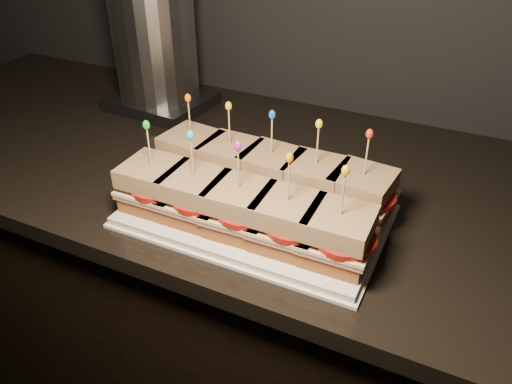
% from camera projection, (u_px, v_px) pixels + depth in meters
% --- Properties ---
extents(cabinet, '(2.45, 0.70, 0.88)m').
position_uv_depth(cabinet, '(333.00, 347.00, 1.25)').
color(cabinet, black).
rests_on(cabinet, ground).
extents(granite_slab, '(2.49, 0.74, 0.03)m').
position_uv_depth(granite_slab, '(352.00, 195.00, 1.00)').
color(granite_slab, black).
rests_on(granite_slab, cabinet).
extents(platter, '(0.45, 0.28, 0.02)m').
position_uv_depth(platter, '(256.00, 213.00, 0.90)').
color(platter, white).
rests_on(platter, granite_slab).
extents(platter_rim, '(0.46, 0.29, 0.01)m').
position_uv_depth(platter_rim, '(256.00, 216.00, 0.90)').
color(platter_rim, white).
rests_on(platter_rim, granite_slab).
extents(sandwich_0_bread_bot, '(0.11, 0.11, 0.03)m').
position_uv_depth(sandwich_0_bread_bot, '(193.00, 166.00, 1.00)').
color(sandwich_0_bread_bot, brown).
rests_on(sandwich_0_bread_bot, platter).
extents(sandwich_0_ham, '(0.12, 0.11, 0.01)m').
position_uv_depth(sandwich_0_ham, '(193.00, 158.00, 0.99)').
color(sandwich_0_ham, '#B75A55').
rests_on(sandwich_0_ham, sandwich_0_bread_bot).
extents(sandwich_0_cheese, '(0.12, 0.12, 0.01)m').
position_uv_depth(sandwich_0_cheese, '(192.00, 155.00, 0.98)').
color(sandwich_0_cheese, '#F6E3A0').
rests_on(sandwich_0_cheese, sandwich_0_ham).
extents(sandwich_0_tomato, '(0.10, 0.10, 0.01)m').
position_uv_depth(sandwich_0_tomato, '(196.00, 155.00, 0.97)').
color(sandwich_0_tomato, '#AC1811').
rests_on(sandwich_0_tomato, sandwich_0_cheese).
extents(sandwich_0_bread_top, '(0.11, 0.11, 0.03)m').
position_uv_depth(sandwich_0_bread_top, '(191.00, 142.00, 0.97)').
color(sandwich_0_bread_top, '#572C12').
rests_on(sandwich_0_bread_top, sandwich_0_tomato).
extents(sandwich_0_pick, '(0.00, 0.00, 0.09)m').
position_uv_depth(sandwich_0_pick, '(190.00, 120.00, 0.94)').
color(sandwich_0_pick, tan).
rests_on(sandwich_0_pick, sandwich_0_bread_top).
extents(sandwich_0_frill, '(0.01, 0.01, 0.02)m').
position_uv_depth(sandwich_0_frill, '(188.00, 98.00, 0.92)').
color(sandwich_0_frill, orange).
rests_on(sandwich_0_frill, sandwich_0_pick).
extents(sandwich_1_bread_bot, '(0.10, 0.10, 0.03)m').
position_uv_depth(sandwich_1_bread_bot, '(231.00, 176.00, 0.97)').
color(sandwich_1_bread_bot, brown).
rests_on(sandwich_1_bread_bot, platter).
extents(sandwich_1_ham, '(0.11, 0.11, 0.01)m').
position_uv_depth(sandwich_1_ham, '(231.00, 168.00, 0.96)').
color(sandwich_1_ham, '#B75A55').
rests_on(sandwich_1_ham, sandwich_1_bread_bot).
extents(sandwich_1_cheese, '(0.11, 0.11, 0.01)m').
position_uv_depth(sandwich_1_cheese, '(230.00, 165.00, 0.95)').
color(sandwich_1_cheese, '#F6E3A0').
rests_on(sandwich_1_cheese, sandwich_1_ham).
extents(sandwich_1_tomato, '(0.10, 0.10, 0.01)m').
position_uv_depth(sandwich_1_tomato, '(234.00, 164.00, 0.94)').
color(sandwich_1_tomato, '#AC1811').
rests_on(sandwich_1_tomato, sandwich_1_cheese).
extents(sandwich_1_bread_top, '(0.10, 0.10, 0.03)m').
position_uv_depth(sandwich_1_bread_top, '(230.00, 151.00, 0.94)').
color(sandwich_1_bread_top, '#572C12').
rests_on(sandwich_1_bread_top, sandwich_1_tomato).
extents(sandwich_1_pick, '(0.00, 0.00, 0.09)m').
position_uv_depth(sandwich_1_pick, '(229.00, 129.00, 0.91)').
color(sandwich_1_pick, tan).
rests_on(sandwich_1_pick, sandwich_1_bread_top).
extents(sandwich_1_frill, '(0.01, 0.01, 0.02)m').
position_uv_depth(sandwich_1_frill, '(229.00, 106.00, 0.89)').
color(sandwich_1_frill, yellow).
rests_on(sandwich_1_frill, sandwich_1_pick).
extents(sandwich_2_bread_bot, '(0.11, 0.11, 0.03)m').
position_uv_depth(sandwich_2_bread_bot, '(271.00, 186.00, 0.94)').
color(sandwich_2_bread_bot, brown).
rests_on(sandwich_2_bread_bot, platter).
extents(sandwich_2_ham, '(0.12, 0.11, 0.01)m').
position_uv_depth(sandwich_2_ham, '(271.00, 178.00, 0.93)').
color(sandwich_2_ham, '#B75A55').
rests_on(sandwich_2_ham, sandwich_2_bread_bot).
extents(sandwich_2_cheese, '(0.12, 0.11, 0.01)m').
position_uv_depth(sandwich_2_cheese, '(271.00, 175.00, 0.92)').
color(sandwich_2_cheese, '#F6E3A0').
rests_on(sandwich_2_cheese, sandwich_2_ham).
extents(sandwich_2_tomato, '(0.10, 0.10, 0.01)m').
position_uv_depth(sandwich_2_tomato, '(276.00, 174.00, 0.91)').
color(sandwich_2_tomato, '#AC1811').
rests_on(sandwich_2_tomato, sandwich_2_cheese).
extents(sandwich_2_bread_top, '(0.11, 0.11, 0.03)m').
position_uv_depth(sandwich_2_bread_top, '(271.00, 161.00, 0.91)').
color(sandwich_2_bread_top, '#572C12').
rests_on(sandwich_2_bread_top, sandwich_2_tomato).
extents(sandwich_2_pick, '(0.00, 0.00, 0.09)m').
position_uv_depth(sandwich_2_pick, '(272.00, 138.00, 0.88)').
color(sandwich_2_pick, tan).
rests_on(sandwich_2_pick, sandwich_2_bread_top).
extents(sandwich_2_frill, '(0.01, 0.01, 0.02)m').
position_uv_depth(sandwich_2_frill, '(272.00, 115.00, 0.86)').
color(sandwich_2_frill, blue).
rests_on(sandwich_2_frill, sandwich_2_pick).
extents(sandwich_3_bread_bot, '(0.10, 0.10, 0.03)m').
position_uv_depth(sandwich_3_bread_bot, '(314.00, 197.00, 0.90)').
color(sandwich_3_bread_bot, brown).
rests_on(sandwich_3_bread_bot, platter).
extents(sandwich_3_ham, '(0.11, 0.10, 0.01)m').
position_uv_depth(sandwich_3_ham, '(314.00, 189.00, 0.90)').
color(sandwich_3_ham, '#B75A55').
rests_on(sandwich_3_ham, sandwich_3_bread_bot).
extents(sandwich_3_cheese, '(0.11, 0.11, 0.01)m').
position_uv_depth(sandwich_3_cheese, '(314.00, 185.00, 0.89)').
color(sandwich_3_cheese, '#F6E3A0').
rests_on(sandwich_3_cheese, sandwich_3_ham).
extents(sandwich_3_tomato, '(0.10, 0.10, 0.01)m').
position_uv_depth(sandwich_3_tomato, '(320.00, 185.00, 0.88)').
color(sandwich_3_tomato, '#AC1811').
rests_on(sandwich_3_tomato, sandwich_3_cheese).
extents(sandwich_3_bread_top, '(0.10, 0.10, 0.03)m').
position_uv_depth(sandwich_3_bread_top, '(315.00, 171.00, 0.88)').
color(sandwich_3_bread_top, '#572C12').
rests_on(sandwich_3_bread_top, sandwich_3_tomato).
extents(sandwich_3_pick, '(0.00, 0.00, 0.09)m').
position_uv_depth(sandwich_3_pick, '(317.00, 148.00, 0.85)').
color(sandwich_3_pick, tan).
rests_on(sandwich_3_pick, sandwich_3_bread_top).
extents(sandwich_3_frill, '(0.01, 0.01, 0.02)m').
position_uv_depth(sandwich_3_frill, '(319.00, 124.00, 0.83)').
color(sandwich_3_frill, yellow).
rests_on(sandwich_3_frill, sandwich_3_pick).
extents(sandwich_4_bread_bot, '(0.11, 0.11, 0.03)m').
position_uv_depth(sandwich_4_bread_bot, '(359.00, 208.00, 0.87)').
color(sandwich_4_bread_bot, brown).
rests_on(sandwich_4_bread_bot, platter).
extents(sandwich_4_ham, '(0.12, 0.11, 0.01)m').
position_uv_depth(sandwich_4_ham, '(360.00, 200.00, 0.86)').
color(sandwich_4_ham, '#B75A55').
rests_on(sandwich_4_ham, sandwich_4_bread_bot).
extents(sandwich_4_cheese, '(0.12, 0.11, 0.01)m').
position_uv_depth(sandwich_4_cheese, '(361.00, 197.00, 0.86)').
color(sandwich_4_cheese, '#F6E3A0').
rests_on(sandwich_4_cheese, sandwich_4_ham).
extents(sandwich_4_tomato, '(0.10, 0.10, 0.01)m').
position_uv_depth(sandwich_4_tomato, '(367.00, 196.00, 0.85)').
color(sandwich_4_tomato, '#AC1811').
rests_on(sandwich_4_tomato, sandwich_4_cheese).
extents(sandwich_4_bread_top, '(0.11, 0.11, 0.03)m').
position_uv_depth(sandwich_4_bread_top, '(363.00, 183.00, 0.84)').
color(sandwich_4_bread_top, '#572C12').
rests_on(sandwich_4_bread_top, sandwich_4_tomato).
extents(sandwich_4_pick, '(0.00, 0.00, 0.09)m').
position_uv_depth(sandwich_4_pick, '(366.00, 158.00, 0.82)').
color(sandwich_4_pick, tan).
rests_on(sandwich_4_pick, sandwich_4_bread_top).
extents(sandwich_4_frill, '(0.01, 0.01, 0.02)m').
position_uv_depth(sandwich_4_frill, '(370.00, 134.00, 0.79)').
color(sandwich_4_frill, red).
rests_on(sandwich_4_frill, sandwich_4_pick).
extents(sandwich_5_bread_bot, '(0.10, 0.10, 0.03)m').
position_uv_depth(sandwich_5_bread_bot, '(156.00, 198.00, 0.90)').
color(sandwich_5_bread_bot, brown).
rests_on(sandwich_5_bread_bot, platter).
extents(sandwich_5_ham, '(0.11, 0.10, 0.01)m').
position_uv_depth(sandwich_5_ham, '(155.00, 190.00, 0.89)').
color(sandwich_5_ham, '#B75A55').
rests_on(sandwich_5_ham, sandwich_5_bread_bot).
extents(sandwich_5_cheese, '(0.11, 0.11, 0.01)m').
position_uv_depth(sandwich_5_cheese, '(154.00, 187.00, 0.89)').
color(sandwich_5_cheese, '#F6E3A0').
rests_on(sandwich_5_cheese, sandwich_5_ham).
extents(sandwich_5_tomato, '(0.10, 0.10, 0.01)m').
position_uv_depth(sandwich_5_tomato, '(157.00, 186.00, 0.87)').
color(sandwich_5_tomato, '#AC1811').
rests_on(sandwich_5_tomato, sandwich_5_cheese).
extents(sandwich_5_bread_top, '(0.10, 0.10, 0.03)m').
position_uv_depth(sandwich_5_bread_top, '(152.00, 173.00, 0.87)').
color(sandwich_5_bread_top, '#572C12').
rests_on(sandwich_5_bread_top, sandwich_5_tomato).
extents(sandwich_5_pick, '(0.00, 0.00, 0.09)m').
position_uv_depth(sandwich_5_pick, '(149.00, 149.00, 0.85)').
color(sandwich_5_pick, tan).
rests_on(sandwich_5_pick, sandwich_5_bread_top).
extents(sandwich_5_frill, '(0.01, 0.01, 0.02)m').
position_uv_depth(sandwich_5_frill, '(146.00, 125.00, 0.82)').
color(sandwich_5_frill, green).
rests_on(sandwich_5_frill, sandwich_5_pick).
extents(sandwich_6_bread_bot, '(0.10, 0.10, 0.03)m').
position_uv_depth(sandwich_6_bread_bot, '(196.00, 210.00, 0.87)').
color(sandwich_6_bread_bot, brown).
rests_on(sandwich_6_bread_bot, platter).
extents(sandwich_6_ham, '(0.11, 0.10, 0.01)m').
position_uv_depth(sandwich_6_ham, '(196.00, 202.00, 0.86)').
color(sandwich_6_ham, '#B75A55').
rests_on(sandwich_6_ham, sandwich_6_bread_bot).
extents(sandwich_6_cheese, '(0.11, 0.10, 0.01)m').
position_uv_depth(sandwich_6_cheese, '(195.00, 198.00, 0.86)').
color(sandwich_6_cheese, '#F6E3A0').
rests_on(sandwich_6_cheese, sandwich_6_ham).
extents(sandwich_6_tomato, '(0.10, 0.10, 0.01)m').
position_uv_depth(sandwich_6_tomato, '(199.00, 198.00, 0.84)').
color(sandwich_6_tomato, '#AC1811').
rests_on(sandwich_6_tomato, sandwich_6_cheese).
extents(sandwich_6_bread_top, '(0.10, 0.10, 0.03)m').
position_uv_depth(sandwich_6_bread_top, '(194.00, 184.00, 0.84)').
color(sandwich_6_bread_top, '#572C12').
rests_on(sandwich_6_bread_top, sandwich_6_tomato).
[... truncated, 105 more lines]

